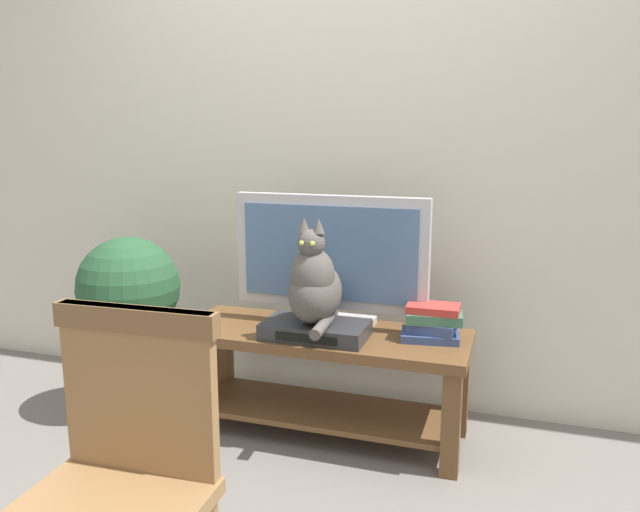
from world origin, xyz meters
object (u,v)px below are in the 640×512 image
(tv_stand, at_px, (324,364))
(book_stack, at_px, (432,323))
(wooden_chair, at_px, (117,474))
(media_box, at_px, (315,330))
(tv, at_px, (330,259))
(cat, at_px, (314,285))
(potted_plant, at_px, (129,301))

(tv_stand, bearing_deg, book_stack, 5.01)
(wooden_chair, bearing_deg, media_box, 86.36)
(tv, height_order, book_stack, tv)
(tv, height_order, media_box, tv)
(cat, bearing_deg, media_box, 94.15)
(tv, distance_m, cat, 0.20)
(tv_stand, xyz_separation_m, book_stack, (0.45, 0.04, 0.22))
(book_stack, relative_size, potted_plant, 0.31)
(potted_plant, bearing_deg, wooden_chair, -56.38)
(tv, bearing_deg, cat, -92.28)
(tv, distance_m, potted_plant, 0.95)
(tv, bearing_deg, media_box, -92.85)
(tv_stand, relative_size, cat, 2.79)
(tv, distance_m, media_box, 0.32)
(tv, relative_size, book_stack, 3.28)
(tv, bearing_deg, wooden_chair, -93.54)
(cat, relative_size, potted_plant, 0.53)
(tv_stand, xyz_separation_m, wooden_chair, (-0.09, -1.31, 0.21))
(book_stack, bearing_deg, media_box, -164.96)
(cat, xyz_separation_m, potted_plant, (-0.90, 0.02, -0.15))
(tv, relative_size, cat, 1.93)
(tv_stand, bearing_deg, tv, 89.98)
(media_box, height_order, wooden_chair, wooden_chair)
(cat, bearing_deg, book_stack, 16.86)
(tv, distance_m, book_stack, 0.51)
(potted_plant, bearing_deg, tv, 10.66)
(tv, height_order, potted_plant, tv)
(media_box, height_order, potted_plant, potted_plant)
(media_box, xyz_separation_m, cat, (0.00, -0.02, 0.20))
(tv_stand, distance_m, cat, 0.39)
(book_stack, xyz_separation_m, potted_plant, (-1.36, -0.12, 0.01))
(wooden_chair, height_order, potted_plant, wooden_chair)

